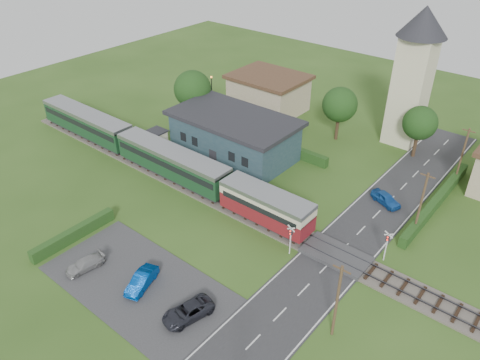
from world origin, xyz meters
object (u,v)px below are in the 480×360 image
Objects in this scene: pedestrian_near at (250,184)px; church_tower at (415,67)px; train at (154,153)px; house_west at (268,92)px; car_park_blue at (142,281)px; crossing_signal_near at (291,236)px; car_park_silver at (85,264)px; car_on_road at (386,199)px; station_building at (234,135)px; pedestrian_far at (153,144)px; equipment_hut at (157,140)px; car_park_dark at (188,312)px; crossing_signal_far at (387,242)px.

church_tower is at bearing -114.32° from pedestrian_near.
train is 23.01m from house_west.
church_tower is 41.53m from car_park_blue.
crossing_signal_near reaches higher than car_park_silver.
church_tower is at bearing 84.59° from car_park_silver.
church_tower is at bearing 39.81° from car_on_road.
house_west is at bearing 109.65° from station_building.
church_tower is 34.06m from pedestrian_far.
pedestrian_near is 0.93× the size of pedestrian_far.
equipment_hut is at bearing -98.62° from house_west.
car_park_dark is (-1.90, -11.48, -1.47)m from crossing_signal_near.
car_park_dark is (14.50, -22.88, -2.02)m from station_building.
house_west is at bearing 112.31° from car_park_silver.
car_park_silver is at bearing -62.05° from train.
pedestrian_near is at bearing 14.05° from train.
church_tower is 26.39m from crossing_signal_far.
car_on_road is at bearing 5.60° from station_building.
pedestrian_far is at bearing -98.40° from house_west.
train is 33.75m from church_tower.
car_park_silver is (-12.97, -13.40, -1.55)m from crossing_signal_near.
car_park_dark is (-0.50, -39.89, -9.55)m from church_tower.
train is 13.18× the size of crossing_signal_near.
car_park_silver is (-5.61, -1.82, -0.12)m from car_park_blue.
car_park_dark is at bearing 19.89° from car_park_silver.
pedestrian_far is at bearing 179.78° from crossing_signal_far.
crossing_signal_far is at bearing -94.66° from pedestrian_far.
car_park_silver is (8.39, -15.81, -1.59)m from train.
pedestrian_near is at bearing -0.54° from equipment_hut.
car_park_dark is (19.50, -36.89, -2.12)m from house_west.
car_park_dark is at bearing -99.39° from crossing_signal_near.
pedestrian_far is at bearing 168.61° from crossing_signal_near.
car_park_silver is (11.43, -19.01, -1.16)m from equipment_hut.
house_west reaches higher than pedestrian_near.
crossing_signal_far is at bearing -35.77° from house_west.
pedestrian_far is at bearing -92.18° from equipment_hut.
crossing_signal_near reaches higher than pedestrian_far.
crossing_signal_far is 31.64m from pedestrian_far.
car_park_silver is at bearing -82.12° from station_building.
pedestrian_far is (-23.03, -23.49, -8.86)m from church_tower.
pedestrian_near is (12.25, -19.94, -1.49)m from house_west.
car_park_dark is at bearing -130.51° from pedestrian_far.
car_on_road is at bearing -72.30° from church_tower.
equipment_hut is 0.78m from pedestrian_far.
pedestrian_far is (-24.43, 4.92, -0.77)m from crossing_signal_near.
house_west is 3.30× the size of crossing_signal_near.
church_tower is at bearing 48.59° from station_building.
crossing_signal_near is at bearing -172.22° from car_on_road.
car_park_silver is at bearing -77.74° from house_west.
house_west is at bearing 92.26° from car_park_blue.
car_on_road is 25.39m from car_park_dark.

